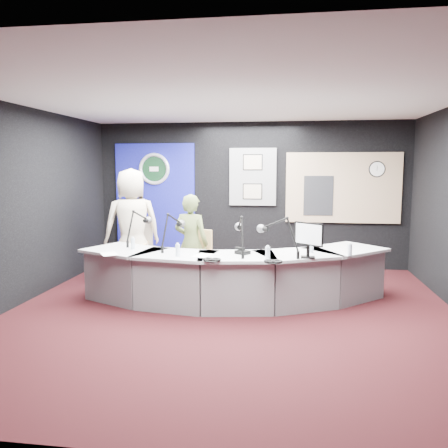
# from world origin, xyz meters

# --- Properties ---
(ground) EXTENTS (6.00, 6.00, 0.00)m
(ground) POSITION_xyz_m (0.00, 0.00, 0.00)
(ground) COLOR black
(ground) RESTS_ON ground
(ceiling) EXTENTS (6.00, 6.00, 0.02)m
(ceiling) POSITION_xyz_m (0.00, 0.00, 2.80)
(ceiling) COLOR silver
(ceiling) RESTS_ON ground
(wall_back) EXTENTS (6.00, 0.02, 2.80)m
(wall_back) POSITION_xyz_m (0.00, 3.00, 1.40)
(wall_back) COLOR black
(wall_back) RESTS_ON ground
(wall_front) EXTENTS (6.00, 0.02, 2.80)m
(wall_front) POSITION_xyz_m (0.00, -3.00, 1.40)
(wall_front) COLOR black
(wall_front) RESTS_ON ground
(wall_left) EXTENTS (0.02, 6.00, 2.80)m
(wall_left) POSITION_xyz_m (-3.00, 0.00, 1.40)
(wall_left) COLOR black
(wall_left) RESTS_ON ground
(broadcast_desk) EXTENTS (4.50, 1.90, 0.75)m
(broadcast_desk) POSITION_xyz_m (-0.05, 0.55, 0.38)
(broadcast_desk) COLOR #AFB1B3
(broadcast_desk) RESTS_ON ground
(backdrop_panel) EXTENTS (1.60, 0.05, 2.30)m
(backdrop_panel) POSITION_xyz_m (-1.90, 2.97, 1.25)
(backdrop_panel) COLOR navy
(backdrop_panel) RESTS_ON wall_back
(agency_seal) EXTENTS (0.63, 0.07, 0.63)m
(agency_seal) POSITION_xyz_m (-1.90, 2.93, 1.90)
(agency_seal) COLOR silver
(agency_seal) RESTS_ON backdrop_panel
(seal_center) EXTENTS (0.48, 0.01, 0.48)m
(seal_center) POSITION_xyz_m (-1.90, 2.94, 1.90)
(seal_center) COLOR black
(seal_center) RESTS_ON backdrop_panel
(pinboard) EXTENTS (0.90, 0.04, 1.10)m
(pinboard) POSITION_xyz_m (0.05, 2.97, 1.75)
(pinboard) COLOR slate
(pinboard) RESTS_ON wall_back
(framed_photo_upper) EXTENTS (0.34, 0.02, 0.27)m
(framed_photo_upper) POSITION_xyz_m (0.05, 2.94, 2.03)
(framed_photo_upper) COLOR gray
(framed_photo_upper) RESTS_ON pinboard
(framed_photo_lower) EXTENTS (0.34, 0.02, 0.27)m
(framed_photo_lower) POSITION_xyz_m (0.05, 2.94, 1.47)
(framed_photo_lower) COLOR gray
(framed_photo_lower) RESTS_ON pinboard
(booth_window_frame) EXTENTS (2.12, 0.06, 1.32)m
(booth_window_frame) POSITION_xyz_m (1.75, 2.97, 1.55)
(booth_window_frame) COLOR tan
(booth_window_frame) RESTS_ON wall_back
(booth_glow) EXTENTS (2.00, 0.02, 1.20)m
(booth_glow) POSITION_xyz_m (1.75, 2.96, 1.55)
(booth_glow) COLOR beige
(booth_glow) RESTS_ON booth_window_frame
(equipment_rack) EXTENTS (0.55, 0.02, 0.75)m
(equipment_rack) POSITION_xyz_m (1.30, 2.94, 1.40)
(equipment_rack) COLOR black
(equipment_rack) RESTS_ON booth_window_frame
(wall_clock) EXTENTS (0.28, 0.01, 0.28)m
(wall_clock) POSITION_xyz_m (2.35, 2.94, 1.90)
(wall_clock) COLOR white
(wall_clock) RESTS_ON booth_window_frame
(armchair_left) EXTENTS (0.66, 0.66, 1.02)m
(armchair_left) POSITION_xyz_m (-1.89, 1.56, 0.51)
(armchair_left) COLOR tan
(armchair_left) RESTS_ON ground
(armchair_right) EXTENTS (0.67, 0.67, 0.92)m
(armchair_right) POSITION_xyz_m (-0.74, 1.00, 0.46)
(armchair_right) COLOR tan
(armchair_right) RESTS_ON ground
(draped_jacket) EXTENTS (0.51, 0.18, 0.70)m
(draped_jacket) POSITION_xyz_m (-1.87, 1.81, 0.62)
(draped_jacket) COLOR slate
(draped_jacket) RESTS_ON armchair_left
(person_man) EXTENTS (1.11, 0.96, 1.91)m
(person_man) POSITION_xyz_m (-1.89, 1.56, 0.96)
(person_man) COLOR beige
(person_man) RESTS_ON ground
(person_woman) EXTENTS (0.62, 0.48, 1.53)m
(person_woman) POSITION_xyz_m (-0.74, 1.00, 0.76)
(person_woman) COLOR #525F32
(person_woman) RESTS_ON ground
(computer_monitor) EXTENTS (0.35, 0.28, 0.29)m
(computer_monitor) POSITION_xyz_m (1.00, 0.17, 1.07)
(computer_monitor) COLOR black
(computer_monitor) RESTS_ON broadcast_desk
(desk_phone) EXTENTS (0.23, 0.22, 0.04)m
(desk_phone) POSITION_xyz_m (0.13, 0.32, 0.78)
(desk_phone) COLOR black
(desk_phone) RESTS_ON broadcast_desk
(headphones_near) EXTENTS (0.20, 0.20, 0.03)m
(headphones_near) POSITION_xyz_m (0.56, -0.20, 0.77)
(headphones_near) COLOR black
(headphones_near) RESTS_ON broadcast_desk
(headphones_far) EXTENTS (0.23, 0.23, 0.04)m
(headphones_far) POSITION_xyz_m (-0.21, -0.20, 0.77)
(headphones_far) COLOR black
(headphones_far) RESTS_ON broadcast_desk
(paper_stack) EXTENTS (0.33, 0.36, 0.00)m
(paper_stack) POSITION_xyz_m (-1.69, 0.06, 0.75)
(paper_stack) COLOR white
(paper_stack) RESTS_ON broadcast_desk
(notepad) EXTENTS (0.28, 0.34, 0.00)m
(notepad) POSITION_xyz_m (-0.40, 0.13, 0.75)
(notepad) COLOR white
(notepad) RESTS_ON broadcast_desk
(boom_mic_a) EXTENTS (0.25, 0.73, 0.60)m
(boom_mic_a) POSITION_xyz_m (-1.55, 0.90, 1.05)
(boom_mic_a) COLOR black
(boom_mic_a) RESTS_ON broadcast_desk
(boom_mic_b) EXTENTS (0.25, 0.73, 0.60)m
(boom_mic_b) POSITION_xyz_m (-0.92, 0.54, 1.05)
(boom_mic_b) COLOR black
(boom_mic_b) RESTS_ON broadcast_desk
(boom_mic_c) EXTENTS (0.24, 0.73, 0.60)m
(boom_mic_c) POSITION_xyz_m (0.10, 0.31, 1.05)
(boom_mic_c) COLOR black
(boom_mic_c) RESTS_ON broadcast_desk
(boom_mic_d) EXTENTS (0.63, 0.48, 0.60)m
(boom_mic_d) POSITION_xyz_m (0.62, 0.27, 1.05)
(boom_mic_d) COLOR black
(boom_mic_d) RESTS_ON broadcast_desk
(water_bottles) EXTENTS (3.12, 0.61, 0.18)m
(water_bottles) POSITION_xyz_m (0.04, 0.30, 0.84)
(water_bottles) COLOR silver
(water_bottles) RESTS_ON broadcast_desk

